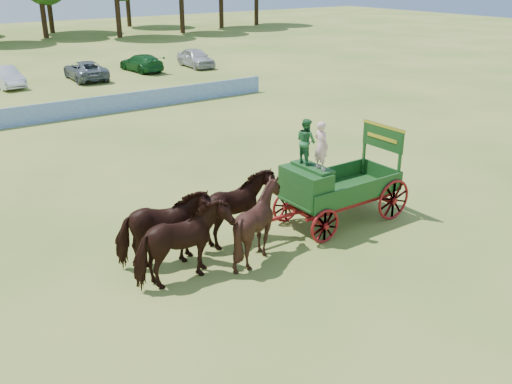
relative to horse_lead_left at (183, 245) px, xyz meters
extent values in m
plane|color=#A49B4A|center=(4.02, 1.10, -1.10)|extent=(160.00, 160.00, 0.00)
imported|color=black|center=(0.00, 0.00, 0.00)|extent=(2.65, 1.28, 2.21)
imported|color=black|center=(0.00, 1.10, 0.00)|extent=(2.82, 1.77, 2.21)
imported|color=black|center=(2.40, 0.00, 0.00)|extent=(2.40, 2.24, 2.21)
imported|color=black|center=(2.40, 1.10, 0.00)|extent=(2.77, 1.59, 2.21)
cube|color=maroon|center=(4.60, 0.55, -0.50)|extent=(0.12, 2.00, 0.12)
cube|color=maroon|center=(7.60, 0.55, -0.50)|extent=(0.12, 2.00, 0.12)
cube|color=maroon|center=(6.10, 0.00, -0.38)|extent=(3.80, 0.10, 0.12)
cube|color=maroon|center=(6.10, 1.10, -0.38)|extent=(3.80, 0.10, 0.12)
cube|color=maroon|center=(3.70, 0.55, -0.35)|extent=(2.80, 0.09, 0.09)
cube|color=#1B4818|center=(6.10, 0.55, -0.10)|extent=(3.80, 1.80, 0.10)
cube|color=#1B4818|center=(6.10, -0.33, 0.20)|extent=(3.80, 0.06, 0.55)
cube|color=#1B4818|center=(6.10, 1.43, 0.20)|extent=(3.80, 0.06, 0.55)
cube|color=#1B4818|center=(7.98, 0.55, 0.20)|extent=(0.06, 1.80, 0.55)
cube|color=#1B4818|center=(4.60, 0.55, 0.45)|extent=(0.85, 1.70, 1.05)
cube|color=#1B4818|center=(4.85, 0.55, 1.02)|extent=(0.55, 1.50, 0.08)
cube|color=#1B4818|center=(4.22, 0.55, 0.25)|extent=(0.10, 1.60, 0.65)
cube|color=#1B4818|center=(4.40, 0.55, -0.05)|extent=(0.55, 1.60, 0.06)
cube|color=#1B4818|center=(7.90, -0.25, 0.85)|extent=(0.08, 0.08, 1.80)
cube|color=#1B4818|center=(7.90, 1.35, 0.85)|extent=(0.08, 0.08, 1.80)
cube|color=#1B4818|center=(7.90, 0.55, 1.45)|extent=(0.07, 1.75, 0.75)
cube|color=gold|center=(7.90, 0.55, 1.85)|extent=(0.08, 1.80, 0.09)
cube|color=gold|center=(7.86, 0.55, 1.45)|extent=(0.02, 1.30, 0.12)
torus|color=maroon|center=(4.60, -0.40, -0.55)|extent=(1.09, 0.09, 1.09)
torus|color=maroon|center=(4.60, 1.50, -0.55)|extent=(1.09, 0.09, 1.09)
torus|color=maroon|center=(7.60, -0.40, -0.40)|extent=(1.39, 0.09, 1.39)
torus|color=maroon|center=(7.60, 1.50, -0.40)|extent=(1.39, 0.09, 1.39)
imported|color=beige|center=(4.85, 0.20, 1.79)|extent=(0.35, 0.54, 1.48)
imported|color=#286B38|center=(4.85, 0.90, 1.76)|extent=(0.54, 0.69, 1.41)
cube|color=#1F41AA|center=(3.02, 19.10, -0.58)|extent=(26.00, 0.08, 1.05)
imported|color=silver|center=(2.56, 30.51, -0.40)|extent=(1.91, 4.42, 1.41)
imported|color=slate|center=(8.09, 30.06, -0.41)|extent=(2.63, 5.16, 1.40)
imported|color=#144C1E|center=(13.04, 31.09, -0.43)|extent=(2.31, 4.83, 1.36)
imported|color=#B2B2B7|center=(17.63, 30.39, -0.34)|extent=(2.09, 4.58, 1.53)
cylinder|color=#382314|center=(13.60, 58.93, 1.07)|extent=(0.60, 0.60, 4.35)
cylinder|color=#382314|center=(20.92, 54.41, 1.42)|extent=(0.60, 0.60, 5.04)
cylinder|color=#382314|center=(29.39, 54.45, 1.30)|extent=(0.60, 0.60, 4.80)
cylinder|color=#382314|center=(36.87, 57.11, 1.36)|extent=(0.60, 0.60, 4.92)
cylinder|color=#382314|center=(43.37, 58.00, 1.07)|extent=(0.60, 0.60, 4.35)
cylinder|color=#382314|center=(15.94, 64.19, 1.49)|extent=(0.60, 0.60, 5.19)
cylinder|color=#382314|center=(27.19, 65.95, 1.71)|extent=(0.60, 0.60, 5.63)
camera|label=1|loc=(-6.11, -11.95, 6.75)|focal=40.00mm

